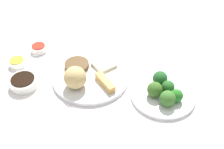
{
  "coord_description": "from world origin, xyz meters",
  "views": [
    {
      "loc": [
        0.49,
        0.68,
        0.76
      ],
      "look_at": [
        -0.02,
        0.08,
        0.06
      ],
      "focal_mm": 47.65,
      "sensor_mm": 36.0,
      "label": 1
    }
  ],
  "objects_px": {
    "sauce_ramekin_hot_mustard": "(17,63)",
    "sauce_ramekin_sweet_and_sour": "(39,49)",
    "main_plate": "(91,77)",
    "soy_sauce_bowl": "(23,82)",
    "broccoli_plate": "(163,95)"
  },
  "relations": [
    {
      "from": "broccoli_plate",
      "to": "sauce_ramekin_hot_mustard",
      "type": "relative_size",
      "value": 3.46
    },
    {
      "from": "soy_sauce_bowl",
      "to": "sauce_ramekin_sweet_and_sour",
      "type": "xyz_separation_m",
      "value": [
        -0.15,
        -0.15,
        -0.0
      ]
    },
    {
      "from": "sauce_ramekin_hot_mustard",
      "to": "soy_sauce_bowl",
      "type": "bearing_deg",
      "value": 73.19
    },
    {
      "from": "sauce_ramekin_sweet_and_sour",
      "to": "main_plate",
      "type": "bearing_deg",
      "value": 102.03
    },
    {
      "from": "main_plate",
      "to": "soy_sauce_bowl",
      "type": "bearing_deg",
      "value": -31.91
    },
    {
      "from": "broccoli_plate",
      "to": "soy_sauce_bowl",
      "type": "bearing_deg",
      "value": -46.56
    },
    {
      "from": "broccoli_plate",
      "to": "sauce_ramekin_hot_mustard",
      "type": "xyz_separation_m",
      "value": [
        0.31,
        -0.48,
        0.01
      ]
    },
    {
      "from": "sauce_ramekin_sweet_and_sour",
      "to": "soy_sauce_bowl",
      "type": "bearing_deg",
      "value": 45.0
    },
    {
      "from": "broccoli_plate",
      "to": "sauce_ramekin_sweet_and_sour",
      "type": "relative_size",
      "value": 3.46
    },
    {
      "from": "soy_sauce_bowl",
      "to": "broccoli_plate",
      "type": "bearing_deg",
      "value": 133.44
    },
    {
      "from": "broccoli_plate",
      "to": "sauce_ramekin_hot_mustard",
      "type": "distance_m",
      "value": 0.57
    },
    {
      "from": "sauce_ramekin_hot_mustard",
      "to": "sauce_ramekin_sweet_and_sour",
      "type": "bearing_deg",
      "value": -166.24
    },
    {
      "from": "main_plate",
      "to": "sauce_ramekin_hot_mustard",
      "type": "xyz_separation_m",
      "value": [
        0.17,
        -0.25,
        0.0
      ]
    },
    {
      "from": "main_plate",
      "to": "sauce_ramekin_hot_mustard",
      "type": "bearing_deg",
      "value": -55.65
    },
    {
      "from": "soy_sauce_bowl",
      "to": "sauce_ramekin_sweet_and_sour",
      "type": "relative_size",
      "value": 1.57
    }
  ]
}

